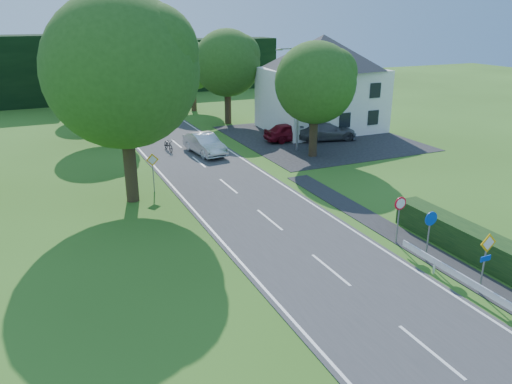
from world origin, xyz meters
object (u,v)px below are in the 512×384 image
streetlight (297,95)px  parked_car_grey (326,131)px  moving_car (205,144)px  parked_car_red (291,132)px  parked_car_silver_a (309,130)px  parked_car_silver_b (332,126)px  motorcycle (168,145)px  parasol (318,122)px

streetlight → parked_car_grey: size_ratio=1.51×
moving_car → parked_car_grey: 11.02m
streetlight → parked_car_grey: 5.85m
parked_car_red → parked_car_silver_a: size_ratio=1.15×
parked_car_grey → parked_car_silver_b: bearing=-29.6°
streetlight → parked_car_silver_a: (3.17, 3.33, -3.77)m
moving_car → motorcycle: (-2.35, 2.04, -0.29)m
streetlight → parked_car_red: bearing=68.6°
motorcycle → parked_car_silver_a: size_ratio=0.48×
parked_car_silver_b → parasol: size_ratio=2.35×
motorcycle → parked_car_red: (10.44, -0.99, 0.28)m
motorcycle → parked_car_red: size_ratio=0.41×
parked_car_silver_a → parked_car_silver_b: bearing=-101.1°
moving_car → motorcycle: moving_car is taller
parked_car_silver_b → parked_car_silver_a: bearing=84.1°
parasol → parked_car_silver_b: bearing=-51.0°
motorcycle → parked_car_grey: (13.37, -1.99, 0.27)m
motorcycle → parked_car_silver_b: (15.17, -0.03, 0.19)m
moving_car → parked_car_grey: moving_car is taller
parked_car_red → motorcycle: bearing=85.7°
parked_car_grey → parasol: parasol is taller
streetlight → motorcycle: bearing=156.7°
parked_car_silver_a → streetlight: bearing=112.5°
parked_car_red → parked_car_grey: bearing=-107.7°
parked_car_red → parked_car_silver_a: bearing=-79.4°
moving_car → parked_car_silver_b: 12.98m
parked_car_red → parasol: parasol is taller
parked_car_red → parked_car_silver_a: 2.03m
streetlight → parked_car_grey: bearing=26.0°
parked_car_red → parasol: 4.37m
motorcycle → parasol: 14.37m
parked_car_silver_b → parked_car_grey: bearing=118.7°
parked_car_silver_a → parasol: size_ratio=1.90×
motorcycle → parasol: (14.32, 1.01, 0.44)m
parked_car_silver_a → parasol: bearing=-72.6°
moving_car → parasol: (11.98, 3.05, 0.15)m
parked_car_silver_a → parked_car_red: bearing=75.5°
streetlight → parked_car_grey: streetlight is taller
streetlight → parked_car_silver_b: size_ratio=1.62×
parked_car_silver_a → moving_car: bearing=73.8°
moving_car → streetlight: bearing=-22.4°
parked_car_silver_b → motorcycle: bearing=71.1°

